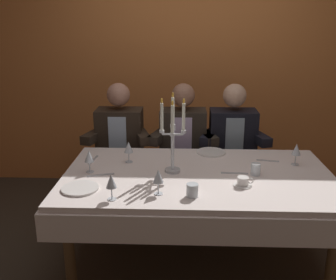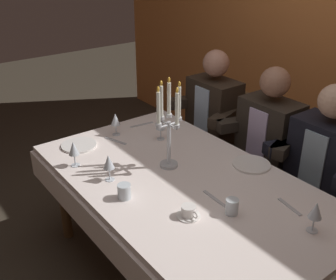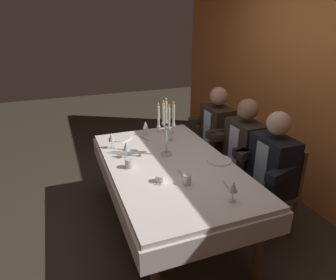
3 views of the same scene
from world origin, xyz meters
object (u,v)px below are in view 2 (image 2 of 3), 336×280
(seated_diner_2, at_px, (325,159))
(wine_glass_3, at_px, (316,211))
(wine_glass_1, at_px, (115,120))
(wine_glass_4, at_px, (74,149))
(dining_table, at_px, (183,197))
(water_tumbler_1, at_px, (124,191))
(dinner_plate_1, at_px, (251,164))
(dinner_plate_0, at_px, (79,145))
(wine_glass_2, at_px, (109,163))
(seated_diner_1, at_px, (269,135))
(coffee_cup_0, at_px, (189,212))
(water_tumbler_0, at_px, (232,207))
(wine_glass_0, at_px, (161,124))
(candelabra, at_px, (169,126))
(seated_diner_0, at_px, (214,111))

(seated_diner_2, bearing_deg, wine_glass_3, -60.41)
(wine_glass_1, relative_size, wine_glass_4, 1.00)
(dining_table, distance_m, water_tumbler_1, 0.41)
(dining_table, xyz_separation_m, dinner_plate_1, (0.12, 0.45, 0.13))
(dinner_plate_0, height_order, wine_glass_3, wine_glass_3)
(water_tumbler_1, bearing_deg, dinner_plate_0, 173.86)
(dinner_plate_1, relative_size, seated_diner_2, 0.19)
(wine_glass_3, bearing_deg, dinner_plate_0, -161.55)
(wine_glass_2, relative_size, wine_glass_4, 1.00)
(dinner_plate_1, relative_size, seated_diner_1, 0.19)
(wine_glass_2, height_order, coffee_cup_0, wine_glass_2)
(wine_glass_2, height_order, water_tumbler_0, wine_glass_2)
(wine_glass_0, bearing_deg, coffee_cup_0, -26.99)
(wine_glass_4, bearing_deg, dinner_plate_1, 53.14)
(dinner_plate_1, bearing_deg, candelabra, -126.11)
(water_tumbler_1, bearing_deg, wine_glass_0, 128.80)
(water_tumbler_1, bearing_deg, wine_glass_2, 172.26)
(dinner_plate_0, distance_m, seated_diner_1, 1.35)
(dinner_plate_0, height_order, wine_glass_1, wine_glass_1)
(dining_table, distance_m, wine_glass_4, 0.73)
(candelabra, bearing_deg, dinner_plate_1, 53.89)
(candelabra, bearing_deg, seated_diner_2, 58.24)
(dinner_plate_1, relative_size, water_tumbler_1, 2.83)
(dinner_plate_0, height_order, seated_diner_2, seated_diner_2)
(candelabra, xyz_separation_m, wine_glass_3, (0.92, 0.18, -0.16))
(water_tumbler_1, relative_size, seated_diner_1, 0.07)
(candelabra, relative_size, water_tumbler_1, 6.89)
(wine_glass_1, bearing_deg, seated_diner_0, 85.10)
(seated_diner_1, bearing_deg, wine_glass_0, -121.34)
(wine_glass_1, distance_m, wine_glass_2, 0.62)
(dinner_plate_0, bearing_deg, wine_glass_0, 64.11)
(water_tumbler_1, relative_size, seated_diner_0, 0.07)
(water_tumbler_0, bearing_deg, seated_diner_1, 119.79)
(wine_glass_0, bearing_deg, wine_glass_1, -139.53)
(candelabra, height_order, wine_glass_2, candelabra)
(dinner_plate_0, xyz_separation_m, water_tumbler_1, (0.72, -0.08, 0.03))
(dinner_plate_0, xyz_separation_m, wine_glass_0, (0.25, 0.51, 0.11))
(wine_glass_1, height_order, water_tumbler_0, wine_glass_1)
(coffee_cup_0, height_order, seated_diner_0, seated_diner_0)
(wine_glass_1, bearing_deg, wine_glass_3, 7.83)
(water_tumbler_0, height_order, seated_diner_1, seated_diner_1)
(dinner_plate_0, bearing_deg, wine_glass_1, 90.98)
(dinner_plate_0, height_order, coffee_cup_0, coffee_cup_0)
(dining_table, bearing_deg, water_tumbler_1, -97.79)
(seated_diner_1, bearing_deg, wine_glass_1, -126.69)
(seated_diner_0, bearing_deg, dinner_plate_1, -28.33)
(dinner_plate_1, distance_m, water_tumbler_0, 0.53)
(dining_table, xyz_separation_m, wine_glass_1, (-0.77, -0.00, 0.24))
(wine_glass_3, relative_size, coffee_cup_0, 1.24)
(wine_glass_1, relative_size, coffee_cup_0, 1.24)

